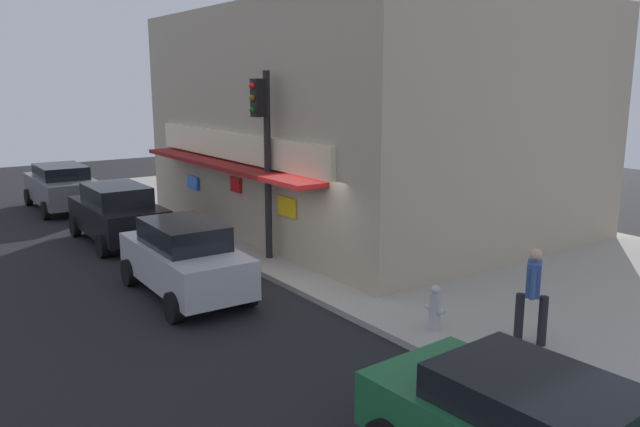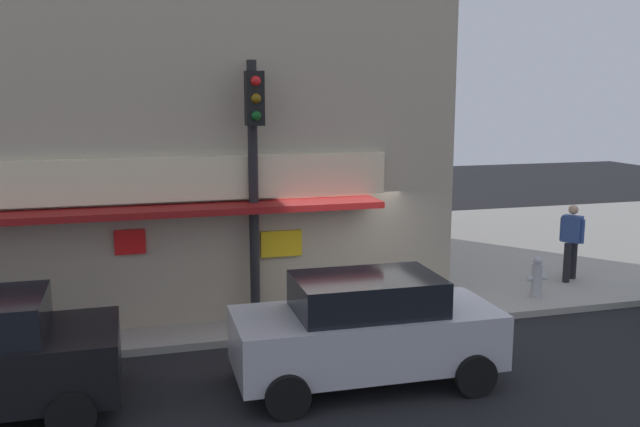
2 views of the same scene
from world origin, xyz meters
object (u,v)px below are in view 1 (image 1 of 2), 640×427
at_px(pedestrian, 533,292).
at_px(parked_car_grey, 62,186).
at_px(fire_hydrant, 435,308).
at_px(potted_plant_by_doorway, 229,197).
at_px(parked_car_silver, 185,258).
at_px(parked_car_black, 118,213).
at_px(trash_can, 349,262).
at_px(potted_plant_by_window, 313,229).
at_px(traffic_light, 264,140).

bearing_deg(pedestrian, parked_car_grey, -168.56).
distance_m(fire_hydrant, potted_plant_by_doorway, 11.66).
bearing_deg(pedestrian, parked_car_silver, -148.85).
bearing_deg(parked_car_black, trash_can, 24.45).
bearing_deg(pedestrian, potted_plant_by_window, 174.34).
bearing_deg(fire_hydrant, parked_car_silver, -149.05).
xyz_separation_m(pedestrian, parked_car_black, (-12.06, -3.52, -0.24)).
xyz_separation_m(potted_plant_by_doorway, parked_car_grey, (-5.11, -4.36, 0.08)).
distance_m(pedestrian, parked_car_grey, 18.50).
height_order(trash_can, potted_plant_by_window, potted_plant_by_window).
height_order(trash_can, pedestrian, pedestrian).
height_order(fire_hydrant, parked_car_black, parked_car_black).
distance_m(traffic_light, parked_car_silver, 3.87).
relative_size(trash_can, parked_car_silver, 0.19).
bearing_deg(traffic_light, fire_hydrant, 1.39).
relative_size(fire_hydrant, potted_plant_by_window, 0.97).
height_order(traffic_light, potted_plant_by_window, traffic_light).
bearing_deg(parked_car_grey, trash_can, 14.39).
bearing_deg(potted_plant_by_window, fire_hydrant, -14.61).
distance_m(potted_plant_by_doorway, parked_car_silver, 8.05).
distance_m(potted_plant_by_window, parked_car_silver, 4.93).
relative_size(trash_can, parked_car_black, 0.19).
xyz_separation_m(fire_hydrant, trash_can, (-3.46, 0.63, -0.04)).
relative_size(parked_car_black, parked_car_silver, 1.01).
bearing_deg(potted_plant_by_doorway, pedestrian, -3.02).
relative_size(fire_hydrant, potted_plant_by_doorway, 0.79).
relative_size(pedestrian, parked_car_black, 0.43).
bearing_deg(parked_car_grey, pedestrian, 11.44).
height_order(parked_car_black, parked_car_silver, parked_car_black).
bearing_deg(pedestrian, parked_car_black, -163.72).
xyz_separation_m(traffic_light, pedestrian, (7.56, 1.06, -2.16)).
height_order(potted_plant_by_window, parked_car_black, parked_car_black).
xyz_separation_m(fire_hydrant, pedestrian, (1.47, 0.91, 0.55)).
bearing_deg(trash_can, traffic_light, -163.48).
bearing_deg(potted_plant_by_window, trash_can, -19.24).
bearing_deg(potted_plant_by_doorway, parked_car_grey, -139.58).
bearing_deg(potted_plant_by_window, pedestrian, -5.66).
distance_m(traffic_light, potted_plant_by_window, 3.29).
height_order(pedestrian, parked_car_grey, pedestrian).
height_order(pedestrian, potted_plant_by_doorway, pedestrian).
bearing_deg(potted_plant_by_doorway, trash_can, -6.82).
xyz_separation_m(parked_car_black, parked_car_silver, (5.70, -0.32, -0.01)).
xyz_separation_m(traffic_light, parked_car_grey, (-10.58, -2.61, -2.40)).
distance_m(fire_hydrant, parked_car_grey, 16.89).
distance_m(fire_hydrant, pedestrian, 1.82).
bearing_deg(parked_car_grey, parked_car_black, 1.39).
bearing_deg(parked_car_silver, parked_car_grey, 179.14).
height_order(potted_plant_by_doorway, parked_car_silver, parked_car_silver).
xyz_separation_m(potted_plant_by_doorway, parked_car_black, (0.96, -4.21, 0.09)).
relative_size(potted_plant_by_doorway, parked_car_grey, 0.25).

